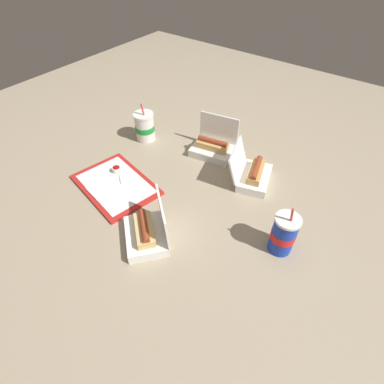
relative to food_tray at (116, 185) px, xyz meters
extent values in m
plane|color=gray|center=(0.29, 0.17, -0.01)|extent=(3.20, 3.20, 0.00)
cube|color=red|center=(0.00, 0.00, 0.00)|extent=(0.42, 0.33, 0.01)
cube|color=white|center=(0.00, 0.00, 0.01)|extent=(0.36, 0.28, 0.00)
cylinder|color=white|center=(-0.06, 0.06, 0.02)|extent=(0.04, 0.04, 0.02)
cylinder|color=#9E140F|center=(-0.06, 0.06, 0.03)|extent=(0.03, 0.03, 0.01)
cube|color=white|center=(-0.02, -0.06, 0.01)|extent=(0.12, 0.12, 0.00)
cube|color=white|center=(-0.02, 0.05, 0.01)|extent=(0.10, 0.07, 0.00)
cube|color=white|center=(0.21, 0.45, 0.01)|extent=(0.22, 0.17, 0.04)
cube|color=white|center=(0.20, 0.52, 0.10)|extent=(0.20, 0.05, 0.14)
cube|color=tan|center=(0.21, 0.45, 0.05)|extent=(0.16, 0.09, 0.03)
cylinder|color=brown|center=(0.21, 0.45, 0.07)|extent=(0.15, 0.05, 0.03)
cylinder|color=yellow|center=(0.21, 0.45, 0.08)|extent=(0.13, 0.03, 0.01)
cube|color=white|center=(0.48, 0.39, 0.01)|extent=(0.18, 0.23, 0.04)
cube|color=white|center=(0.39, 0.37, 0.09)|extent=(0.10, 0.20, 0.12)
cube|color=tan|center=(0.48, 0.39, 0.05)|extent=(0.10, 0.16, 0.03)
cylinder|color=brown|center=(0.48, 0.39, 0.07)|extent=(0.07, 0.15, 0.03)
cylinder|color=yellow|center=(0.48, 0.39, 0.08)|extent=(0.04, 0.12, 0.01)
cube|color=white|center=(0.31, -0.13, 0.01)|extent=(0.24, 0.23, 0.04)
cube|color=white|center=(0.35, -0.08, 0.10)|extent=(0.16, 0.13, 0.14)
cube|color=#DBB770|center=(0.31, -0.13, 0.05)|extent=(0.16, 0.14, 0.03)
cylinder|color=brown|center=(0.31, -0.13, 0.07)|extent=(0.13, 0.11, 0.03)
cylinder|color=yellow|center=(0.31, -0.13, 0.08)|extent=(0.10, 0.08, 0.01)
cylinder|color=white|center=(-0.15, 0.35, 0.06)|extent=(0.10, 0.10, 0.14)
cylinder|color=#198C33|center=(-0.15, 0.35, 0.06)|extent=(0.10, 0.10, 0.03)
cylinder|color=white|center=(-0.15, 0.35, 0.14)|extent=(0.10, 0.10, 0.01)
cylinder|color=red|center=(-0.14, 0.34, 0.17)|extent=(0.01, 0.01, 0.06)
cylinder|color=#1938B7|center=(0.72, 0.13, 0.07)|extent=(0.08, 0.08, 0.15)
cylinder|color=red|center=(0.72, 0.13, 0.07)|extent=(0.09, 0.09, 0.03)
cylinder|color=white|center=(0.72, 0.13, 0.15)|extent=(0.09, 0.09, 0.01)
cylinder|color=red|center=(0.73, 0.12, 0.19)|extent=(0.01, 0.02, 0.06)
camera|label=1|loc=(0.85, -0.57, 0.90)|focal=28.00mm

